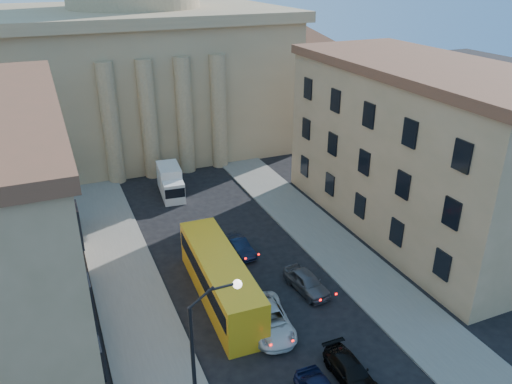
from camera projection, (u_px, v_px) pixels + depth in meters
sidewalk_left at (140, 321)px, 33.50m from camera, size 5.00×60.00×0.15m
sidewalk_right at (354, 266)px, 39.58m from camera, size 5.00×60.00×0.15m
church at (139, 51)px, 62.90m from camera, size 68.02×28.76×36.60m
building_right at (419, 149)px, 42.89m from camera, size 11.60×26.60×14.70m
street_lamp at (204, 351)px, 23.51m from camera, size 2.62×0.44×8.83m
car_left_mid at (269, 319)px, 32.56m from camera, size 3.26×5.79×1.53m
car_right_mid at (351, 371)px, 28.61m from camera, size 1.78×4.31×1.25m
car_right_far at (307, 282)px, 36.44m from camera, size 2.22×4.47×1.46m
car_right_distant at (239, 246)px, 41.16m from camera, size 1.82×4.07×1.30m
city_bus at (220, 277)px, 35.06m from camera, size 3.22×12.15×3.40m
box_truck at (171, 182)px, 51.33m from camera, size 2.59×5.54×2.95m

